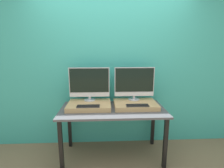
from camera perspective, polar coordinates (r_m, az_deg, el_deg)
The scene contains 8 objects.
wall_back at distance 2.85m, azimuth -0.23°, elevation 5.19°, with size 8.00×0.04×2.60m.
workbench at distance 2.59m, azimuth 0.22°, elevation -9.79°, with size 1.51×0.73×0.76m.
wooden_riser_left at distance 2.62m, azimuth -7.44°, elevation -6.87°, with size 0.63×0.46×0.07m.
monitor_left at distance 2.66m, azimuth -7.40°, elevation 0.24°, with size 0.61×0.18×0.51m.
keyboard_left at distance 2.45m, azimuth -7.76°, elevation -7.19°, with size 0.32×0.11×0.01m.
wooden_riser_right at distance 2.65m, azimuth 7.62°, elevation -6.63°, with size 0.63×0.46×0.07m.
monitor_right at distance 2.69m, azimuth 7.31°, elevation 0.38°, with size 0.61×0.18×0.51m.
keyboard_right at distance 2.49m, azimuth 8.32°, elevation -6.92°, with size 0.32×0.11×0.01m.
Camera 1 is at (-0.13, -2.03, 1.64)m, focal length 28.00 mm.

